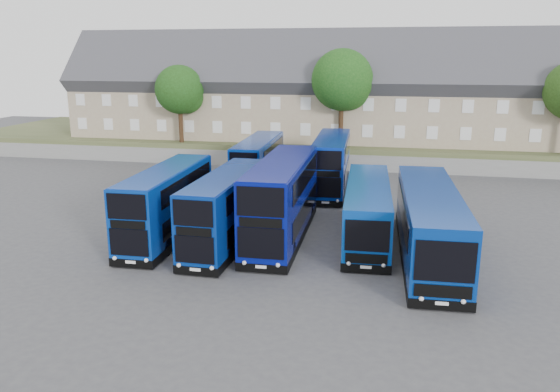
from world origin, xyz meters
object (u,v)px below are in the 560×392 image
at_px(dd_front_mid, 226,211).
at_px(tree_mid, 344,82).
at_px(dd_front_left, 167,205).
at_px(tree_west, 181,91).
at_px(coach_east_a, 367,211).

distance_m(dd_front_mid, tree_mid, 24.93).
distance_m(dd_front_left, tree_mid, 25.50).
bearing_deg(dd_front_left, dd_front_mid, -6.94).
relative_size(dd_front_left, tree_west, 1.35).
relative_size(coach_east_a, tree_mid, 1.30).
bearing_deg(tree_mid, tree_west, -178.21).
xyz_separation_m(dd_front_mid, coach_east_a, (7.78, 2.85, -0.39)).
relative_size(dd_front_left, tree_mid, 1.13).
distance_m(dd_front_left, dd_front_mid, 3.77).
bearing_deg(dd_front_mid, dd_front_left, 175.35).
relative_size(dd_front_left, dd_front_mid, 1.02).
bearing_deg(dd_front_mid, coach_east_a, 20.99).
bearing_deg(dd_front_left, tree_west, 107.69).
bearing_deg(dd_front_mid, tree_west, 117.54).
distance_m(dd_front_left, tree_west, 24.78).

